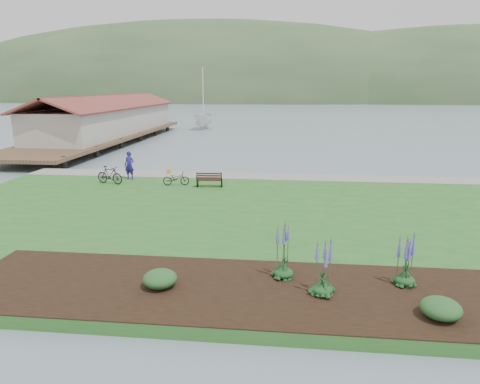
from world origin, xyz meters
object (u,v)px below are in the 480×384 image
at_px(person, 129,163).
at_px(sailboat, 204,129).
at_px(bicycle_a, 176,178).
at_px(park_bench, 209,179).

xyz_separation_m(person, sailboat, (-2.47, 38.41, -1.48)).
xyz_separation_m(bicycle_a, sailboat, (-5.94, 39.83, -0.82)).
bearing_deg(person, park_bench, -6.46).
relative_size(park_bench, bicycle_a, 0.97).
xyz_separation_m(park_bench, sailboat, (-8.08, 40.06, -0.87)).
relative_size(person, sailboat, 0.07).
xyz_separation_m(person, bicycle_a, (3.47, -1.42, -0.66)).
distance_m(person, bicycle_a, 3.81).
bearing_deg(park_bench, person, 159.63).
bearing_deg(person, sailboat, 103.65).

